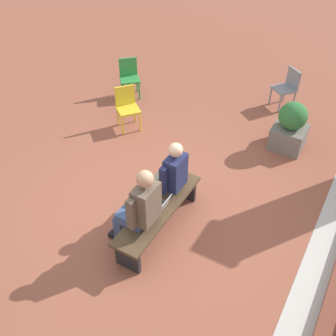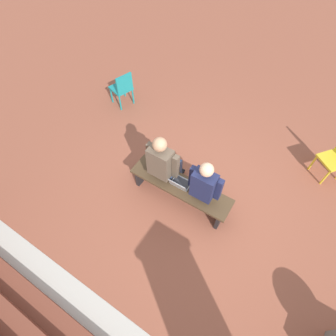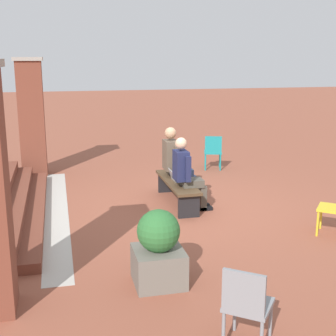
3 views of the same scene
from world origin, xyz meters
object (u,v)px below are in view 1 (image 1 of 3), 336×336
Objects in this scene: plastic_chair_near_bench_right at (127,105)px; planter at (290,127)px; person_student at (169,176)px; laptop at (159,206)px; plastic_chair_far_right at (129,75)px; bench at (159,212)px; person_adult at (139,207)px; plastic_chair_foreground at (288,86)px.

planter is at bearing 106.87° from plastic_chair_near_bench_right.
laptop is (0.42, 0.08, -0.21)m from person_student.
plastic_chair_far_right is at bearing -147.25° from plastic_chair_near_bench_right.
bench is 5.63× the size of laptop.
plastic_chair_far_right is (-3.21, -2.73, -0.02)m from laptop.
plastic_chair_far_right is (-3.56, -2.64, -0.26)m from person_adult.
planter is at bearing 161.70° from laptop.
bench is at bearing -18.55° from planter.
person_adult is (0.77, -0.00, 0.03)m from person_student.
person_student is 2.83m from planter.
planter is (0.18, 3.73, -0.04)m from plastic_chair_far_right.
laptop is at bearing 10.72° from person_student.
person_adult is at bearing 38.18° from plastic_chair_near_bench_right.
person_adult is 3.56m from planter.
bench is 0.15m from laptop.
laptop is 2.92m from plastic_chair_near_bench_right.
plastic_chair_foreground is at bearing -160.84° from planter.
bench is 1.91× the size of planter.
plastic_chair_foreground reaches higher than bench.
plastic_chair_foreground reaches higher than laptop.
laptop is at bearing 43.81° from plastic_chair_near_bench_right.
person_adult reaches higher than plastic_chair_foreground.
planter is at bearing 87.17° from plastic_chair_far_right.
plastic_chair_near_bench_right is (-2.11, -2.02, -0.02)m from laptop.
bench is at bearing -6.33° from plastic_chair_foreground.
plastic_chair_far_right reaches higher than laptop.
planter is (-0.92, 3.02, -0.04)m from plastic_chair_near_bench_right.
person_student is 1.59× the size of plastic_chair_far_right.
laptop is 0.34× the size of planter.
plastic_chair_far_right is 1.00× the size of plastic_chair_foreground.
plastic_chair_near_bench_right is (-2.10, -2.01, 0.13)m from bench.
person_adult reaches higher than person_student.
planter reaches higher than plastic_chair_near_bench_right.
bench is at bearing 43.76° from plastic_chair_near_bench_right.
plastic_chair_foreground is at bearing 173.67° from bench.
person_adult is at bearing -17.75° from planter.
planter is at bearing 161.45° from bench.
person_adult is 1.66× the size of plastic_chair_far_right.
plastic_chair_foreground is (-4.50, 0.49, -0.02)m from laptop.
planter is at bearing 162.25° from person_adult.
bench is 4.20m from plastic_chair_far_right.
person_student is 1.59× the size of plastic_chair_near_bench_right.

